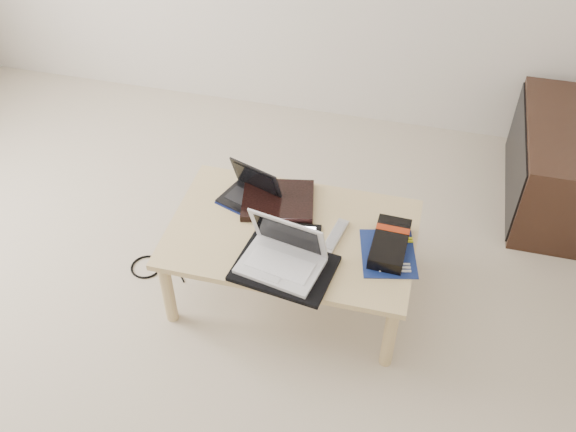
% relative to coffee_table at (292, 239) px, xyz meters
% --- Properties ---
extents(ground, '(4.00, 4.00, 0.00)m').
position_rel_coffee_table_xyz_m(ground, '(-0.57, -0.46, -0.35)').
color(ground, '#BCB098').
rests_on(ground, ground).
extents(coffee_table, '(1.10, 0.70, 0.40)m').
position_rel_coffee_table_xyz_m(coffee_table, '(0.00, 0.00, 0.00)').
color(coffee_table, tan).
rests_on(coffee_table, ground).
extents(media_cabinet, '(0.41, 0.90, 0.50)m').
position_rel_coffee_table_xyz_m(media_cabinet, '(1.21, 0.99, -0.10)').
color(media_cabinet, '#342015').
rests_on(media_cabinet, ground).
extents(book, '(0.38, 0.33, 0.03)m').
position_rel_coffee_table_xyz_m(book, '(-0.11, 0.17, 0.06)').
color(book, black).
rests_on(book, coffee_table).
extents(netbook, '(0.31, 0.27, 0.19)m').
position_rel_coffee_table_xyz_m(netbook, '(-0.24, 0.16, 0.09)').
color(netbook, black).
rests_on(netbook, coffee_table).
extents(tablet, '(0.26, 0.21, 0.01)m').
position_rel_coffee_table_xyz_m(tablet, '(0.01, -0.04, 0.05)').
color(tablet, black).
rests_on(tablet, coffee_table).
extents(remote, '(0.09, 0.23, 0.02)m').
position_rel_coffee_table_xyz_m(remote, '(0.19, 0.01, 0.06)').
color(remote, '#BBBBC0').
rests_on(remote, coffee_table).
extents(neoprene_sleeve, '(0.44, 0.35, 0.02)m').
position_rel_coffee_table_xyz_m(neoprene_sleeve, '(0.02, -0.23, 0.06)').
color(neoprene_sleeve, black).
rests_on(neoprene_sleeve, coffee_table).
extents(white_laptop, '(0.37, 0.30, 0.23)m').
position_rel_coffee_table_xyz_m(white_laptop, '(0.01, -0.21, 0.12)').
color(white_laptop, silver).
rests_on(white_laptop, neoprene_sleeve).
extents(motherboard, '(0.29, 0.33, 0.01)m').
position_rel_coffee_table_xyz_m(motherboard, '(0.44, -0.03, 0.05)').
color(motherboard, '#0C184C').
rests_on(motherboard, coffee_table).
extents(gpu_box, '(0.16, 0.30, 0.06)m').
position_rel_coffee_table_xyz_m(gpu_box, '(0.43, -0.00, 0.08)').
color(gpu_box, black).
rests_on(gpu_box, coffee_table).
extents(cable_coil, '(0.12, 0.12, 0.01)m').
position_rel_coffee_table_xyz_m(cable_coil, '(-0.13, 0.03, 0.05)').
color(cable_coil, black).
rests_on(cable_coil, coffee_table).
extents(floor_cable_coil, '(0.19, 0.19, 0.01)m').
position_rel_coffee_table_xyz_m(floor_cable_coil, '(-0.75, -0.04, -0.35)').
color(floor_cable_coil, black).
rests_on(floor_cable_coil, ground).
extents(floor_cable_trail, '(0.21, 0.25, 0.01)m').
position_rel_coffee_table_xyz_m(floor_cable_trail, '(-0.63, 0.03, -0.35)').
color(floor_cable_trail, black).
rests_on(floor_cable_trail, ground).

